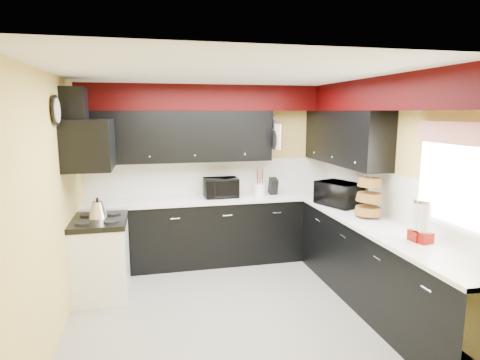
% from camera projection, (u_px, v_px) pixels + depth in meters
% --- Properties ---
extents(ground, '(3.60, 3.60, 0.00)m').
position_uv_depth(ground, '(240.00, 310.00, 4.38)').
color(ground, gray).
rests_on(ground, ground).
extents(wall_back, '(3.60, 0.06, 2.50)m').
position_uv_depth(wall_back, '(213.00, 173.00, 5.90)').
color(wall_back, '#E0C666').
rests_on(wall_back, ground).
extents(wall_right, '(0.06, 3.60, 2.50)m').
position_uv_depth(wall_right, '(394.00, 191.00, 4.56)').
color(wall_right, '#E0C666').
rests_on(wall_right, ground).
extents(wall_left, '(0.06, 3.60, 2.50)m').
position_uv_depth(wall_left, '(54.00, 207.00, 3.77)').
color(wall_left, '#E0C666').
rests_on(wall_left, ground).
extents(ceiling, '(3.60, 3.60, 0.06)m').
position_uv_depth(ceiling, '(240.00, 75.00, 3.96)').
color(ceiling, white).
rests_on(ceiling, wall_back).
extents(cab_back, '(3.60, 0.60, 0.90)m').
position_uv_depth(cab_back, '(217.00, 231.00, 5.74)').
color(cab_back, black).
rests_on(cab_back, ground).
extents(cab_right, '(0.60, 3.00, 0.90)m').
position_uv_depth(cab_right, '(381.00, 269.00, 4.34)').
color(cab_right, black).
rests_on(cab_right, ground).
extents(counter_back, '(3.62, 0.64, 0.04)m').
position_uv_depth(counter_back, '(216.00, 199.00, 5.66)').
color(counter_back, white).
rests_on(counter_back, cab_back).
extents(counter_right, '(0.64, 3.02, 0.04)m').
position_uv_depth(counter_right, '(383.00, 227.00, 4.27)').
color(counter_right, white).
rests_on(counter_right, cab_right).
extents(splash_back, '(3.60, 0.02, 0.50)m').
position_uv_depth(splash_back, '(213.00, 177.00, 5.90)').
color(splash_back, white).
rests_on(splash_back, counter_back).
extents(splash_right, '(0.02, 3.60, 0.50)m').
position_uv_depth(splash_right, '(393.00, 196.00, 4.57)').
color(splash_right, white).
rests_on(splash_right, counter_right).
extents(upper_back, '(2.60, 0.35, 0.70)m').
position_uv_depth(upper_back, '(178.00, 137.00, 5.53)').
color(upper_back, black).
rests_on(upper_back, wall_back).
extents(upper_right, '(0.35, 1.80, 0.70)m').
position_uv_depth(upper_right, '(344.00, 138.00, 5.30)').
color(upper_right, black).
rests_on(upper_right, wall_right).
extents(soffit_back, '(3.60, 0.36, 0.35)m').
position_uv_depth(soffit_back, '(214.00, 98.00, 5.54)').
color(soffit_back, black).
rests_on(soffit_back, wall_back).
extents(soffit_right, '(0.36, 3.24, 0.35)m').
position_uv_depth(soffit_right, '(395.00, 93.00, 4.17)').
color(soffit_right, black).
rests_on(soffit_right, wall_right).
extents(stove, '(0.60, 0.75, 0.86)m').
position_uv_depth(stove, '(101.00, 259.00, 4.70)').
color(stove, white).
rests_on(stove, ground).
extents(cooktop, '(0.62, 0.77, 0.06)m').
position_uv_depth(cooktop, '(99.00, 221.00, 4.62)').
color(cooktop, black).
rests_on(cooktop, stove).
extents(hood, '(0.50, 0.78, 0.55)m').
position_uv_depth(hood, '(89.00, 144.00, 4.46)').
color(hood, black).
rests_on(hood, wall_left).
extents(hood_duct, '(0.24, 0.40, 0.40)m').
position_uv_depth(hood_duct, '(74.00, 106.00, 4.36)').
color(hood_duct, black).
rests_on(hood_duct, wall_left).
extents(window, '(0.03, 0.86, 0.96)m').
position_uv_depth(window, '(453.00, 177.00, 3.65)').
color(window, white).
rests_on(window, wall_right).
extents(valance, '(0.04, 0.88, 0.20)m').
position_uv_depth(valance, '(452.00, 133.00, 3.57)').
color(valance, red).
rests_on(valance, wall_right).
extents(pan_top, '(0.03, 0.22, 0.40)m').
position_uv_depth(pan_top, '(272.00, 122.00, 5.71)').
color(pan_top, black).
rests_on(pan_top, upper_back).
extents(pan_mid, '(0.03, 0.28, 0.46)m').
position_uv_depth(pan_mid, '(274.00, 140.00, 5.63)').
color(pan_mid, black).
rests_on(pan_mid, upper_back).
extents(pan_low, '(0.03, 0.24, 0.42)m').
position_uv_depth(pan_low, '(269.00, 141.00, 5.88)').
color(pan_low, black).
rests_on(pan_low, upper_back).
extents(cut_board, '(0.03, 0.26, 0.35)m').
position_uv_depth(cut_board, '(278.00, 137.00, 5.51)').
color(cut_board, white).
rests_on(cut_board, upper_back).
extents(baskets, '(0.27, 0.27, 0.50)m').
position_uv_depth(baskets, '(369.00, 197.00, 4.56)').
color(baskets, brown).
rests_on(baskets, upper_right).
extents(clock, '(0.03, 0.30, 0.30)m').
position_uv_depth(clock, '(56.00, 110.00, 3.87)').
color(clock, black).
rests_on(clock, wall_left).
extents(deco_plate, '(0.03, 0.24, 0.24)m').
position_uv_depth(deco_plate, '(418.00, 100.00, 4.05)').
color(deco_plate, white).
rests_on(deco_plate, wall_right).
extents(toaster_oven, '(0.48, 0.40, 0.27)m').
position_uv_depth(toaster_oven, '(221.00, 188.00, 5.68)').
color(toaster_oven, black).
rests_on(toaster_oven, counter_back).
extents(microwave, '(0.55, 0.65, 0.30)m').
position_uv_depth(microwave, '(339.00, 194.00, 5.17)').
color(microwave, black).
rests_on(microwave, counter_right).
extents(utensil_crock, '(0.18, 0.18, 0.17)m').
position_uv_depth(utensil_crock, '(260.00, 190.00, 5.78)').
color(utensil_crock, white).
rests_on(utensil_crock, counter_back).
extents(knife_block, '(0.11, 0.15, 0.24)m').
position_uv_depth(knife_block, '(273.00, 186.00, 5.86)').
color(knife_block, black).
rests_on(knife_block, counter_back).
extents(kettle, '(0.28, 0.28, 0.19)m').
position_uv_depth(kettle, '(98.00, 210.00, 4.64)').
color(kettle, silver).
rests_on(kettle, cooktop).
extents(dispenser_a, '(0.16, 0.16, 0.37)m').
position_uv_depth(dispenser_a, '(424.00, 223.00, 3.68)').
color(dispenser_a, '#741400').
rests_on(dispenser_a, counter_right).
extents(dispenser_b, '(0.14, 0.14, 0.36)m').
position_uv_depth(dispenser_b, '(419.00, 222.00, 3.73)').
color(dispenser_b, maroon).
rests_on(dispenser_b, counter_right).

